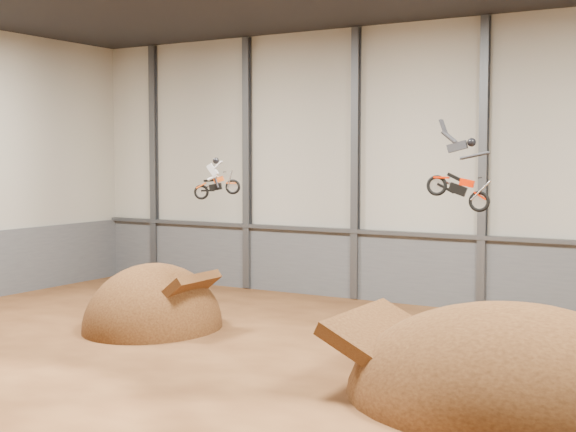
% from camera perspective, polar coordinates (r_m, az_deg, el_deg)
% --- Properties ---
extents(floor, '(40.00, 40.00, 0.00)m').
position_cam_1_polar(floor, '(27.77, -2.43, -11.13)').
color(floor, '#482713').
rests_on(floor, ground).
extents(back_wall, '(40.00, 0.10, 14.00)m').
position_cam_1_polar(back_wall, '(40.22, 9.25, 3.64)').
color(back_wall, '#B1AD9D').
rests_on(back_wall, ground).
extents(lower_band_back, '(39.80, 0.18, 3.50)m').
position_cam_1_polar(lower_band_back, '(40.50, 9.11, -3.81)').
color(lower_band_back, '#55575D').
rests_on(lower_band_back, ground).
extents(steel_rail, '(39.80, 0.35, 0.20)m').
position_cam_1_polar(steel_rail, '(40.16, 9.06, -1.29)').
color(steel_rail, '#47494F').
rests_on(steel_rail, lower_band_back).
extents(steel_column_0, '(0.40, 0.36, 13.90)m').
position_cam_1_polar(steel_column_0, '(48.64, -9.51, 3.71)').
color(steel_column_0, '#47494F').
rests_on(steel_column_0, ground).
extents(steel_column_1, '(0.40, 0.36, 13.90)m').
position_cam_1_polar(steel_column_1, '(44.65, -2.92, 3.73)').
color(steel_column_1, '#47494F').
rests_on(steel_column_1, ground).
extents(steel_column_2, '(0.40, 0.36, 13.90)m').
position_cam_1_polar(steel_column_2, '(41.36, 4.83, 3.69)').
color(steel_column_2, '#47494F').
rests_on(steel_column_2, ground).
extents(steel_column_3, '(0.40, 0.36, 13.90)m').
position_cam_1_polar(steel_column_3, '(38.94, 13.72, 3.56)').
color(steel_column_3, '#47494F').
rests_on(steel_column_3, ground).
extents(takeoff_ramp, '(5.62, 6.49, 5.62)m').
position_cam_1_polar(takeoff_ramp, '(35.26, -9.54, -7.89)').
color(takeoff_ramp, '#391F0E').
rests_on(takeoff_ramp, ground).
extents(landing_ramp, '(10.21, 9.03, 5.89)m').
position_cam_1_polar(landing_ramp, '(25.68, 15.66, -12.56)').
color(landing_ramp, '#391F0E').
rests_on(landing_ramp, ground).
extents(fmx_rider_a, '(2.18, 1.56, 1.95)m').
position_cam_1_polar(fmx_rider_a, '(31.58, -4.98, 2.88)').
color(fmx_rider_a, '#E75818').
extents(fmx_rider_b, '(3.96, 1.49, 3.60)m').
position_cam_1_polar(fmx_rider_b, '(29.52, 11.77, 3.52)').
color(fmx_rider_b, red).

